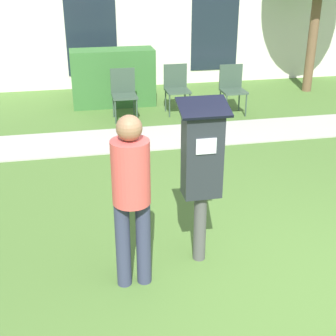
{
  "coord_description": "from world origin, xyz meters",
  "views": [
    {
      "loc": [
        -1.85,
        -2.95,
        2.67
      ],
      "look_at": [
        -1.12,
        0.61,
        1.05
      ],
      "focal_mm": 50.0,
      "sensor_mm": 36.0,
      "label": 1
    }
  ],
  "objects_px": {
    "parking_meter": "(202,163)",
    "outdoor_chair_right": "(232,85)",
    "outdoor_chair_middle": "(176,85)",
    "person_standing": "(131,191)",
    "outdoor_chair_left": "(124,90)"
  },
  "relations": [
    {
      "from": "outdoor_chair_left",
      "to": "outdoor_chair_middle",
      "type": "distance_m",
      "value": 1.03
    },
    {
      "from": "person_standing",
      "to": "parking_meter",
      "type": "bearing_deg",
      "value": 57.34
    },
    {
      "from": "parking_meter",
      "to": "outdoor_chair_right",
      "type": "bearing_deg",
      "value": 67.87
    },
    {
      "from": "person_standing",
      "to": "outdoor_chair_left",
      "type": "height_order",
      "value": "person_standing"
    },
    {
      "from": "parking_meter",
      "to": "outdoor_chair_right",
      "type": "height_order",
      "value": "parking_meter"
    },
    {
      "from": "parking_meter",
      "to": "outdoor_chair_middle",
      "type": "height_order",
      "value": "parking_meter"
    },
    {
      "from": "person_standing",
      "to": "outdoor_chair_right",
      "type": "distance_m",
      "value": 5.38
    },
    {
      "from": "outdoor_chair_right",
      "to": "outdoor_chair_middle",
      "type": "bearing_deg",
      "value": 142.21
    },
    {
      "from": "outdoor_chair_left",
      "to": "outdoor_chair_middle",
      "type": "xyz_separation_m",
      "value": [
        1.01,
        0.18,
        0.0
      ]
    },
    {
      "from": "outdoor_chair_left",
      "to": "outdoor_chair_right",
      "type": "height_order",
      "value": "same"
    },
    {
      "from": "outdoor_chair_middle",
      "to": "outdoor_chair_right",
      "type": "bearing_deg",
      "value": -18.0
    },
    {
      "from": "outdoor_chair_right",
      "to": "parking_meter",
      "type": "bearing_deg",
      "value": -136.49
    },
    {
      "from": "parking_meter",
      "to": "outdoor_chair_middle",
      "type": "xyz_separation_m",
      "value": [
        0.82,
        4.74,
        -0.49
      ]
    },
    {
      "from": "person_standing",
      "to": "outdoor_chair_right",
      "type": "relative_size",
      "value": 1.76
    },
    {
      "from": "person_standing",
      "to": "outdoor_chair_middle",
      "type": "height_order",
      "value": "person_standing"
    }
  ]
}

